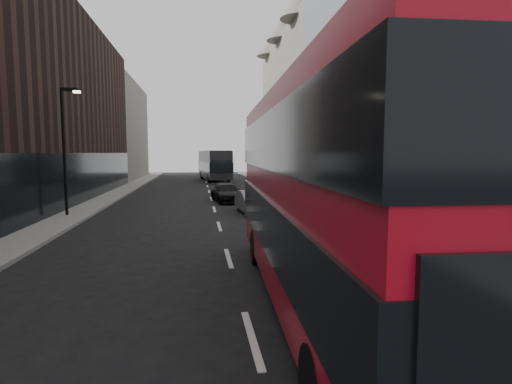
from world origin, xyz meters
name	(u,v)px	position (x,y,z in m)	size (l,w,h in m)	color
sidewalk_right	(307,198)	(7.50, 25.00, 0.07)	(3.00, 80.00, 0.15)	slate
sidewalk_left	(102,201)	(-8.00, 25.00, 0.07)	(2.00, 80.00, 0.15)	slate
building_modern_block	(381,60)	(11.47, 21.00, 9.90)	(5.03, 22.00, 20.00)	gray
building_victorian	(297,104)	(11.38, 44.00, 9.66)	(6.50, 24.00, 21.00)	slate
building_left_mid	(69,112)	(-11.50, 30.00, 7.00)	(5.00, 24.00, 14.00)	black
building_left_far	(120,132)	(-11.50, 52.00, 6.50)	(5.00, 20.00, 13.00)	slate
street_lamp	(65,142)	(-8.22, 18.00, 4.18)	(1.06, 0.22, 7.00)	black
red_bus	(330,189)	(1.94, 3.22, 2.79)	(3.44, 12.54, 5.02)	#A50A1B
grey_bus	(214,165)	(1.09, 46.86, 2.08)	(4.05, 12.22, 3.88)	black
car_a	(272,204)	(3.24, 17.25, 0.63)	(1.49, 3.72, 1.27)	black
car_b	(252,202)	(2.19, 18.00, 0.67)	(1.42, 4.07, 1.34)	gray
car_c	(227,193)	(1.09, 24.00, 0.66)	(1.85, 4.55, 1.32)	black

